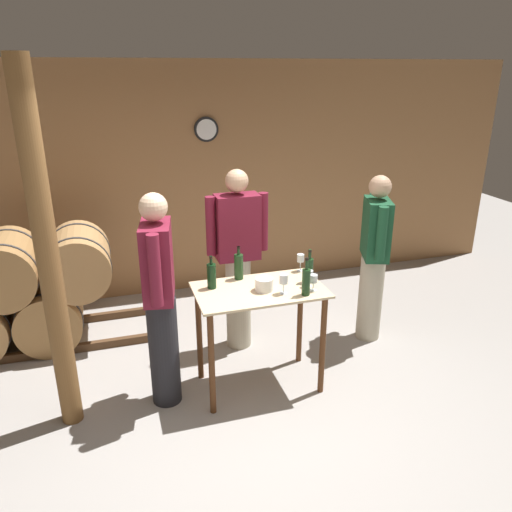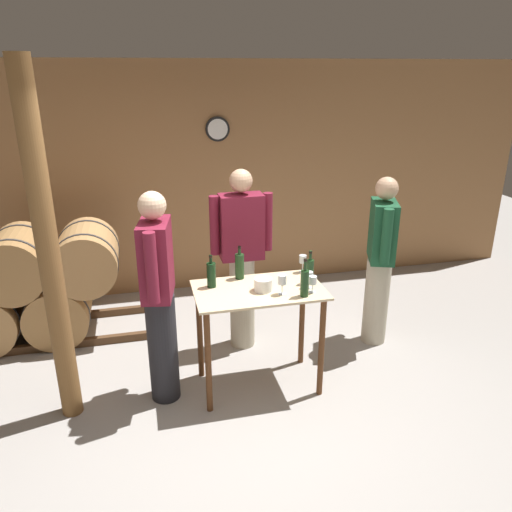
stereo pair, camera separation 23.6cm
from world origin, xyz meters
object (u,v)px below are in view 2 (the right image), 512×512
at_px(wine_bottle_far_left, 211,274).
at_px(person_host, 380,259).
at_px(wine_glass_near_left, 282,280).
at_px(wine_glass_near_center, 313,281).
at_px(person_visitor_bearded, 242,256).
at_px(wine_glass_far_side, 303,260).
at_px(wine_bottle_right, 310,271).
at_px(ice_bucket, 263,284).
at_px(wooden_post, 49,255).
at_px(person_visitor_with_scarf, 159,295).
at_px(wine_bottle_left, 240,266).
at_px(wine_glass_near_right, 309,276).
at_px(wine_bottle_center, 305,282).

xyz_separation_m(wine_bottle_far_left, person_host, (1.68, 0.33, -0.14)).
relative_size(wine_glass_near_left, wine_glass_near_center, 1.18).
bearing_deg(person_visitor_bearded, wine_glass_far_side, -45.04).
height_order(wine_bottle_right, person_visitor_bearded, person_visitor_bearded).
bearing_deg(person_visitor_bearded, wine_bottle_right, -58.19).
bearing_deg(person_visitor_bearded, wine_glass_near_center, -65.60).
xyz_separation_m(wine_bottle_right, ice_bucket, (-0.41, -0.05, -0.06)).
relative_size(wooden_post, person_visitor_with_scarf, 1.53).
distance_m(wooden_post, person_host, 2.94).
relative_size(wine_glass_near_left, person_host, 0.10).
xyz_separation_m(wine_bottle_far_left, wine_bottle_left, (0.26, 0.12, 0.01)).
xyz_separation_m(wine_glass_near_center, person_visitor_bearded, (-0.39, 0.87, -0.08)).
bearing_deg(wine_bottle_left, ice_bucket, -65.54).
bearing_deg(wine_glass_near_right, person_visitor_bearded, 116.71).
bearing_deg(ice_bucket, wine_glass_near_left, -38.01).
relative_size(wine_bottle_right, person_visitor_with_scarf, 0.16).
bearing_deg(ice_bucket, wine_glass_far_side, 34.27).
bearing_deg(wine_bottle_far_left, wine_bottle_left, 24.53).
relative_size(wine_bottle_left, wine_glass_near_right, 2.06).
bearing_deg(wine_glass_far_side, ice_bucket, -145.73).
xyz_separation_m(wine_glass_near_center, wine_glass_far_side, (0.06, 0.42, 0.02)).
xyz_separation_m(wine_bottle_far_left, wine_glass_near_left, (0.52, -0.27, 0.01)).
distance_m(wine_bottle_left, ice_bucket, 0.32).
relative_size(wine_glass_near_left, person_visitor_with_scarf, 0.09).
xyz_separation_m(wine_bottle_left, person_visitor_bearded, (0.11, 0.46, -0.10)).
height_order(wooden_post, ice_bucket, wooden_post).
bearing_deg(wine_glass_near_center, wine_glass_near_left, 175.01).
distance_m(wine_bottle_far_left, person_visitor_bearded, 0.69).
relative_size(wine_bottle_left, wine_glass_near_left, 1.78).
relative_size(wine_bottle_right, wine_glass_near_right, 2.03).
height_order(wine_bottle_left, person_visitor_bearded, person_visitor_bearded).
bearing_deg(ice_bucket, wine_glass_near_right, -5.61).
xyz_separation_m(wine_bottle_far_left, wine_glass_near_right, (0.77, -0.21, -0.01)).
bearing_deg(ice_bucket, person_host, 21.25).
bearing_deg(ice_bucket, wine_bottle_far_left, 156.52).
bearing_deg(wine_glass_far_side, wine_bottle_far_left, -171.45).
bearing_deg(person_visitor_bearded, person_host, -10.60).
bearing_deg(wine_glass_near_left, wine_bottle_center, -25.29).
xyz_separation_m(wine_bottle_center, person_visitor_bearded, (-0.31, 0.92, -0.10)).
relative_size(wine_bottle_center, wine_glass_far_side, 2.00).
height_order(wine_bottle_right, person_visitor_with_scarf, person_visitor_with_scarf).
bearing_deg(wine_glass_near_right, wine_bottle_center, -121.96).
height_order(wine_bottle_right, ice_bucket, wine_bottle_right).
height_order(ice_bucket, person_visitor_with_scarf, person_visitor_with_scarf).
bearing_deg(wine_glass_near_right, person_visitor_with_scarf, 175.43).
bearing_deg(wine_bottle_left, wooden_post, -169.89).
relative_size(wooden_post, ice_bucket, 18.43).
distance_m(wine_glass_near_left, wine_glass_near_right, 0.26).
relative_size(wine_bottle_left, wine_glass_near_center, 2.10).
height_order(wine_glass_near_center, wine_glass_near_right, wine_glass_near_right).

